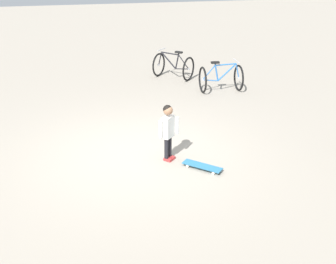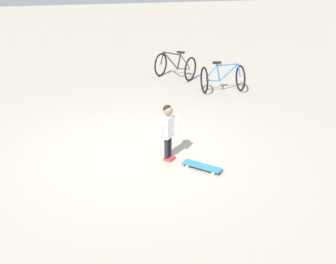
{
  "view_description": "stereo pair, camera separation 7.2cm",
  "coord_description": "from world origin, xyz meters",
  "px_view_note": "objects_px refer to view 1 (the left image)",
  "views": [
    {
      "loc": [
        -6.91,
        1.06,
        3.49
      ],
      "look_at": [
        -0.41,
        -0.52,
        0.55
      ],
      "focal_mm": 43.67,
      "sensor_mm": 36.0,
      "label": 1
    },
    {
      "loc": [
        -6.92,
        0.99,
        3.49
      ],
      "look_at": [
        -0.41,
        -0.52,
        0.55
      ],
      "focal_mm": 43.67,
      "sensor_mm": 36.0,
      "label": 2
    }
  ],
  "objects_px": {
    "child_person": "(168,127)",
    "bicycle_far": "(221,78)",
    "skateboard": "(202,166)",
    "bicycle_mid": "(173,66)"
  },
  "relations": [
    {
      "from": "child_person",
      "to": "bicycle_far",
      "type": "bearing_deg",
      "value": -33.18
    },
    {
      "from": "skateboard",
      "to": "bicycle_far",
      "type": "distance_m",
      "value": 4.5
    },
    {
      "from": "bicycle_mid",
      "to": "bicycle_far",
      "type": "xyz_separation_m",
      "value": [
        -1.54,
        -0.94,
        0.0
      ]
    },
    {
      "from": "skateboard",
      "to": "bicycle_mid",
      "type": "distance_m",
      "value": 5.71
    },
    {
      "from": "bicycle_mid",
      "to": "skateboard",
      "type": "bearing_deg",
      "value": 170.83
    },
    {
      "from": "child_person",
      "to": "skateboard",
      "type": "height_order",
      "value": "child_person"
    },
    {
      "from": "child_person",
      "to": "skateboard",
      "type": "relative_size",
      "value": 1.64
    },
    {
      "from": "child_person",
      "to": "bicycle_far",
      "type": "relative_size",
      "value": 0.96
    },
    {
      "from": "skateboard",
      "to": "bicycle_far",
      "type": "relative_size",
      "value": 0.59
    },
    {
      "from": "skateboard",
      "to": "bicycle_far",
      "type": "xyz_separation_m",
      "value": [
        4.09,
        -1.85,
        0.32
      ]
    }
  ]
}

